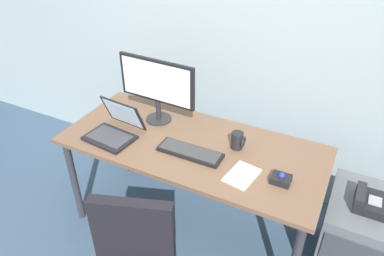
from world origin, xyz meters
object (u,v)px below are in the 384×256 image
(desk_phone, at_px, (369,201))
(trackball_mouse, at_px, (281,179))
(monitor_main, at_px, (157,85))
(coffee_mug, at_px, (238,140))
(keyboard, at_px, (190,152))
(laptop, at_px, (115,129))
(file_cabinet, at_px, (356,238))
(paper_notepad, at_px, (242,175))

(desk_phone, relative_size, trackball_mouse, 1.82)
(monitor_main, distance_m, coffee_mug, 0.66)
(desk_phone, distance_m, coffee_mug, 0.82)
(monitor_main, height_order, keyboard, monitor_main)
(laptop, relative_size, trackball_mouse, 3.09)
(file_cabinet, distance_m, laptop, 1.68)
(paper_notepad, bearing_deg, keyboard, 171.39)
(desk_phone, xyz_separation_m, keyboard, (-1.04, -0.19, 0.13))
(desk_phone, height_order, keyboard, keyboard)
(file_cabinet, bearing_deg, laptop, -170.92)
(keyboard, bearing_deg, laptop, -175.43)
(keyboard, bearing_deg, desk_phone, 10.55)
(file_cabinet, bearing_deg, trackball_mouse, -155.87)
(file_cabinet, relative_size, monitor_main, 1.03)
(keyboard, relative_size, coffee_mug, 3.64)
(paper_notepad, bearing_deg, trackball_mouse, 13.29)
(coffee_mug, bearing_deg, file_cabinet, 1.62)
(monitor_main, bearing_deg, laptop, -117.77)
(desk_phone, height_order, monitor_main, monitor_main)
(laptop, height_order, trackball_mouse, laptop)
(file_cabinet, height_order, laptop, laptop)
(desk_phone, bearing_deg, coffee_mug, -179.53)
(monitor_main, xyz_separation_m, trackball_mouse, (0.95, -0.26, -0.25))
(keyboard, distance_m, laptop, 0.54)
(laptop, bearing_deg, file_cabinet, 9.08)
(monitor_main, relative_size, paper_notepad, 2.75)
(trackball_mouse, bearing_deg, paper_notepad, -166.71)
(file_cabinet, height_order, monitor_main, monitor_main)
(laptop, height_order, coffee_mug, laptop)
(laptop, distance_m, trackball_mouse, 1.11)
(file_cabinet, relative_size, coffee_mug, 5.24)
(monitor_main, relative_size, laptop, 1.68)
(keyboard, bearing_deg, file_cabinet, 11.34)
(desk_phone, distance_m, monitor_main, 1.48)
(file_cabinet, height_order, trackball_mouse, trackball_mouse)
(coffee_mug, bearing_deg, laptop, -163.40)
(laptop, bearing_deg, coffee_mug, 16.60)
(desk_phone, bearing_deg, file_cabinet, 63.22)
(monitor_main, bearing_deg, paper_notepad, -22.66)
(desk_phone, bearing_deg, trackball_mouse, -157.17)
(desk_phone, bearing_deg, paper_notepad, -160.00)
(trackball_mouse, distance_m, coffee_mug, 0.39)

